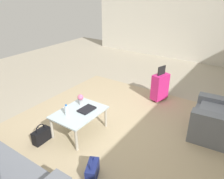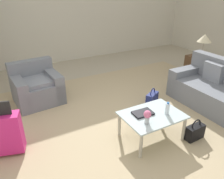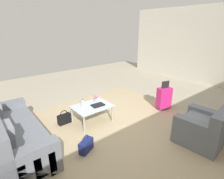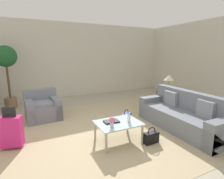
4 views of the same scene
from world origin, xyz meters
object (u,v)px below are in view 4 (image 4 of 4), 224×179
at_px(flower_vase, 112,121).
at_px(table_lamp, 169,78).
at_px(handbag_navy, 126,117).
at_px(armchair, 43,108).
at_px(side_table, 168,98).
at_px(suitcase_magenta, 11,131).
at_px(handbag_black, 151,137).
at_px(couch, 183,116).
at_px(potted_ficus, 6,63).
at_px(coffee_table_book, 111,121).
at_px(coffee_table, 118,125).
at_px(water_bottle, 129,118).

height_order(flower_vase, table_lamp, table_lamp).
height_order(flower_vase, handbag_navy, flower_vase).
bearing_deg(armchair, side_table, -9.19).
distance_m(suitcase_magenta, handbag_black, 2.81).
xyz_separation_m(suitcase_magenta, handbag_black, (2.59, -1.06, -0.23)).
bearing_deg(handbag_black, flower_vase, 165.45).
relative_size(couch, table_lamp, 4.02).
bearing_deg(potted_ficus, handbag_navy, -44.17).
bearing_deg(table_lamp, potted_ficus, 156.25).
bearing_deg(suitcase_magenta, coffee_table_book, -18.25).
relative_size(coffee_table, table_lamp, 1.60).
bearing_deg(water_bottle, armchair, 123.62).
bearing_deg(handbag_navy, couch, -41.87).
height_order(table_lamp, handbag_navy, table_lamp).
xyz_separation_m(coffee_table, coffee_table_book, (-0.12, 0.08, 0.07)).
xyz_separation_m(handbag_navy, handbag_black, (-0.12, -1.23, 0.00)).
relative_size(coffee_table_book, handbag_black, 0.86).
relative_size(coffee_table, coffee_table_book, 3.00).
bearing_deg(coffee_table, water_bottle, -26.57).
bearing_deg(potted_ficus, couch, -43.57).
bearing_deg(side_table, coffee_table_book, -154.07).
relative_size(coffee_table, side_table, 1.59).
bearing_deg(armchair, table_lamp, -9.19).
bearing_deg(water_bottle, side_table, 31.61).
height_order(armchair, potted_ficus, potted_ficus).
distance_m(coffee_table, coffee_table_book, 0.16).
bearing_deg(suitcase_magenta, flower_vase, -25.53).
relative_size(couch, armchair, 2.40).
xyz_separation_m(coffee_table_book, handbag_navy, (0.84, 0.79, -0.32)).
relative_size(suitcase_magenta, handbag_black, 2.37).
xyz_separation_m(handbag_navy, potted_ficus, (-2.92, 2.83, 1.40)).
xyz_separation_m(coffee_table_book, handbag_black, (0.71, -0.44, -0.32)).
relative_size(couch, handbag_navy, 6.44).
distance_m(water_bottle, handbag_navy, 1.17).
relative_size(flower_vase, handbag_black, 0.57).
relative_size(coffee_table_book, flower_vase, 1.50).
height_order(couch, potted_ficus, potted_ficus).
bearing_deg(water_bottle, coffee_table, 153.43).
xyz_separation_m(couch, table_lamp, (1.00, 1.60, 0.69)).
relative_size(armchair, table_lamp, 1.68).
bearing_deg(potted_ficus, water_bottle, -57.72).
height_order(armchair, handbag_navy, armchair).
bearing_deg(suitcase_magenta, handbag_black, -22.25).
bearing_deg(flower_vase, coffee_table, 34.29).
bearing_deg(table_lamp, coffee_table, -151.82).
bearing_deg(flower_vase, suitcase_magenta, 154.47).
bearing_deg(handbag_black, suitcase_magenta, 157.75).
height_order(coffee_table, side_table, side_table).
relative_size(couch, water_bottle, 11.31).
distance_m(water_bottle, handbag_black, 0.62).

